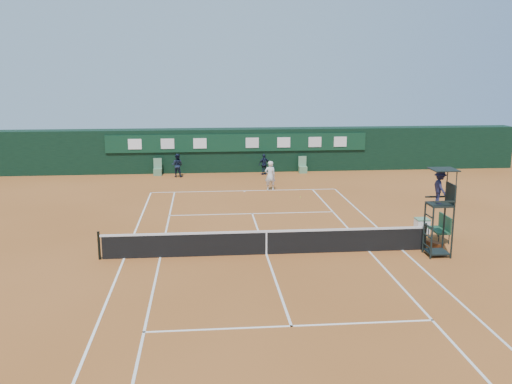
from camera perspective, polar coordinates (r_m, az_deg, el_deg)
ground at (r=22.46m, az=1.04°, el=-6.25°), size 90.00×90.00×0.00m
court_lines at (r=22.46m, az=1.04°, el=-6.23°), size 11.05×23.85×0.01m
tennis_net at (r=22.30m, az=1.05°, el=-5.01°), size 12.90×0.10×1.10m
back_wall at (r=40.37m, az=-1.91°, el=4.25°), size 40.00×1.65×3.00m
linesman_chair_left at (r=39.37m, az=-9.80°, el=2.12°), size 0.55×0.50×1.15m
linesman_chair_right at (r=39.84m, az=4.69°, el=2.38°), size 0.55×0.50×1.15m
umpire_chair at (r=22.79m, az=17.95°, el=-0.17°), size 0.96×0.95×3.42m
player_bench at (r=25.29m, az=18.06°, el=-3.33°), size 0.56×1.20×1.10m
tennis_bag at (r=24.26m, az=17.46°, el=-5.09°), size 0.58×0.77×0.26m
cooler at (r=26.30m, az=16.26°, el=-3.23°), size 0.57×0.57×0.65m
tennis_ball at (r=32.22m, az=4.48°, el=-0.51°), size 0.06×0.06×0.06m
player at (r=33.91m, az=1.42°, el=1.65°), size 0.69×0.50×1.77m
ball_kid_left at (r=38.50m, az=-7.88°, el=2.66°), size 0.90×0.79×1.57m
ball_kid_right at (r=38.96m, az=0.83°, el=2.78°), size 0.91×0.65×1.43m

